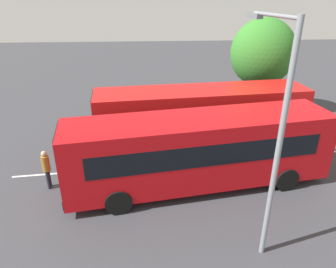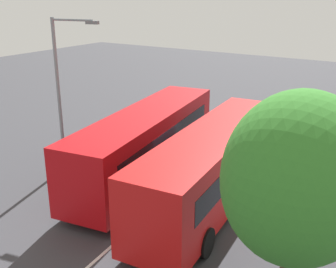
{
  "view_description": "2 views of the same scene",
  "coord_description": "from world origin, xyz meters",
  "px_view_note": "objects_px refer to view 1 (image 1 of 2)",
  "views": [
    {
      "loc": [
        2.29,
        12.92,
        7.59
      ],
      "look_at": [
        1.4,
        -0.3,
        1.42
      ],
      "focal_mm": 33.24,
      "sensor_mm": 36.0,
      "label": 1
    },
    {
      "loc": [
        -14.06,
        -8.56,
        8.19
      ],
      "look_at": [
        1.23,
        1.32,
        1.88
      ],
      "focal_mm": 44.44,
      "sensor_mm": 36.0,
      "label": 2
    }
  ],
  "objects_px": {
    "bus_far_left": "(201,115)",
    "pedestrian": "(46,167)",
    "street_lamp": "(276,131)",
    "depot_tree": "(263,53)",
    "bus_center_left": "(199,149)"
  },
  "relations": [
    {
      "from": "bus_far_left",
      "to": "pedestrian",
      "type": "xyz_separation_m",
      "value": [
        6.92,
        3.54,
        -0.68
      ]
    },
    {
      "from": "bus_far_left",
      "to": "street_lamp",
      "type": "xyz_separation_m",
      "value": [
        -0.75,
        7.37,
        2.4
      ]
    },
    {
      "from": "bus_center_left",
      "to": "street_lamp",
      "type": "bearing_deg",
      "value": 102.8
    },
    {
      "from": "depot_tree",
      "to": "pedestrian",
      "type": "bearing_deg",
      "value": 34.83
    },
    {
      "from": "pedestrian",
      "to": "depot_tree",
      "type": "distance_m",
      "value": 14.28
    },
    {
      "from": "pedestrian",
      "to": "street_lamp",
      "type": "xyz_separation_m",
      "value": [
        -7.67,
        3.84,
        3.09
      ]
    },
    {
      "from": "bus_center_left",
      "to": "pedestrian",
      "type": "relative_size",
      "value": 6.35
    },
    {
      "from": "bus_center_left",
      "to": "pedestrian",
      "type": "xyz_separation_m",
      "value": [
        6.24,
        -0.23,
        -0.68
      ]
    },
    {
      "from": "depot_tree",
      "to": "street_lamp",
      "type": "bearing_deg",
      "value": 72.19
    },
    {
      "from": "street_lamp",
      "to": "depot_tree",
      "type": "relative_size",
      "value": 1.16
    },
    {
      "from": "bus_far_left",
      "to": "pedestrian",
      "type": "distance_m",
      "value": 7.8
    },
    {
      "from": "pedestrian",
      "to": "depot_tree",
      "type": "height_order",
      "value": "depot_tree"
    },
    {
      "from": "bus_center_left",
      "to": "pedestrian",
      "type": "distance_m",
      "value": 6.28
    },
    {
      "from": "pedestrian",
      "to": "depot_tree",
      "type": "bearing_deg",
      "value": 35.55
    },
    {
      "from": "bus_far_left",
      "to": "depot_tree",
      "type": "distance_m",
      "value": 6.75
    }
  ]
}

